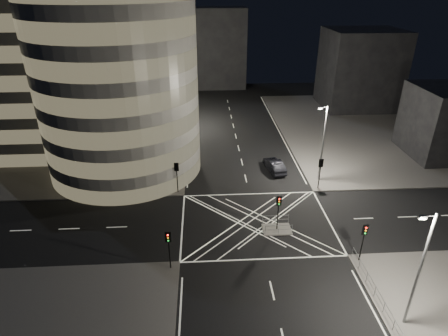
{
  "coord_description": "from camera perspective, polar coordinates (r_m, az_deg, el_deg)",
  "views": [
    {
      "loc": [
        -5.51,
        -33.39,
        23.74
      ],
      "look_at": [
        -3.06,
        7.37,
        3.0
      ],
      "focal_mm": 30.0,
      "sensor_mm": 36.0,
      "label": 1
    }
  ],
  "objects": [
    {
      "name": "office_block_rear",
      "position": [
        78.19,
        -16.27,
        16.65
      ],
      "size": [
        24.0,
        16.0,
        22.0
      ],
      "primitive_type": "cube",
      "color": "gray",
      "rests_on": "sidewalk_far_left"
    },
    {
      "name": "ground",
      "position": [
        41.34,
        4.9,
        -8.24
      ],
      "size": [
        120.0,
        120.0,
        0.0
      ],
      "primitive_type": "plane",
      "color": "black",
      "rests_on": "ground"
    },
    {
      "name": "traffic_signal_nl",
      "position": [
        33.93,
        -8.43,
        -11.28
      ],
      "size": [
        0.55,
        0.22,
        4.0
      ],
      "color": "black",
      "rests_on": "sidewalk_near_left"
    },
    {
      "name": "street_lamp_right_far",
      "position": [
        48.49,
        14.82,
        3.95
      ],
      "size": [
        1.25,
        0.25,
        10.0
      ],
      "color": "slate",
      "rests_on": "sidewalk_far_right"
    },
    {
      "name": "building_right_near",
      "position": [
        63.61,
        30.89,
        6.06
      ],
      "size": [
        10.0,
        10.0,
        10.0
      ],
      "primitive_type": "cube",
      "color": "black",
      "rests_on": "sidewalk_far_right"
    },
    {
      "name": "office_tower_curved",
      "position": [
        55.42,
        -19.92,
        13.84
      ],
      "size": [
        30.0,
        29.0,
        27.2
      ],
      "color": "gray",
      "rests_on": "sidewalk_far_left"
    },
    {
      "name": "railing_island_south",
      "position": [
        39.34,
        8.35,
        -9.26
      ],
      "size": [
        2.8,
        0.06,
        1.1
      ],
      "primitive_type": "cube",
      "color": "slate",
      "rests_on": "central_island"
    },
    {
      "name": "sedan",
      "position": [
        51.76,
        7.7,
        0.39
      ],
      "size": [
        2.61,
        5.26,
        1.66
      ],
      "primitive_type": "imported",
      "rotation": [
        0.0,
        0.0,
        3.32
      ],
      "color": "black",
      "rests_on": "ground"
    },
    {
      "name": "railing_near_right",
      "position": [
        34.24,
        22.59,
        -17.97
      ],
      "size": [
        0.06,
        11.7,
        1.1
      ],
      "primitive_type": "cube",
      "color": "slate",
      "rests_on": "sidewalk_near_right"
    },
    {
      "name": "traffic_signal_island",
      "position": [
        38.82,
        8.31,
        -5.84
      ],
      "size": [
        0.55,
        0.22,
        4.0
      ],
      "color": "black",
      "rests_on": "central_island"
    },
    {
      "name": "street_lamp_right_near",
      "position": [
        30.51,
        27.61,
        -13.37
      ],
      "size": [
        1.25,
        0.25,
        10.0
      ],
      "color": "slate",
      "rests_on": "sidewalk_near_right"
    },
    {
      "name": "traffic_signal_fr",
      "position": [
        47.47,
        14.48,
        -0.02
      ],
      "size": [
        0.55,
        0.22,
        4.0
      ],
      "color": "black",
      "rests_on": "sidewalk_far_right"
    },
    {
      "name": "building_far_end",
      "position": [
        92.58,
        -2.59,
        17.74
      ],
      "size": [
        18.0,
        8.0,
        18.0
      ],
      "primitive_type": "cube",
      "color": "black",
      "rests_on": "ground"
    },
    {
      "name": "tree_b",
      "position": [
        52.03,
        -8.77,
        5.82
      ],
      "size": [
        5.15,
        5.15,
        8.1
      ],
      "color": "black",
      "rests_on": "sidewalk_far_left"
    },
    {
      "name": "tree_e",
      "position": [
        69.24,
        -7.58,
        10.74
      ],
      "size": [
        4.08,
        4.08,
        6.92
      ],
      "color": "black",
      "rests_on": "sidewalk_far_left"
    },
    {
      "name": "sidewalk_far_right",
      "position": [
        73.47,
        24.92,
        5.57
      ],
      "size": [
        42.0,
        42.0,
        0.15
      ],
      "primitive_type": "cube",
      "color": "#595653",
      "rests_on": "ground"
    },
    {
      "name": "tree_a",
      "position": [
        46.81,
        -9.26,
        2.32
      ],
      "size": [
        4.4,
        4.4,
        6.91
      ],
      "color": "black",
      "rests_on": "sidewalk_far_left"
    },
    {
      "name": "building_right_far",
      "position": [
        81.47,
        20.0,
        13.98
      ],
      "size": [
        14.0,
        12.0,
        15.0
      ],
      "primitive_type": "cube",
      "color": "black",
      "rests_on": "sidewalk_far_right"
    },
    {
      "name": "street_lamp_left_far",
      "position": [
        66.07,
        -6.84,
        10.74
      ],
      "size": [
        1.25,
        0.25,
        10.0
      ],
      "color": "slate",
      "rests_on": "sidewalk_far_left"
    },
    {
      "name": "tree_d",
      "position": [
        63.37,
        -7.92,
        9.65
      ],
      "size": [
        4.74,
        4.74,
        7.77
      ],
      "color": "black",
      "rests_on": "sidewalk_far_left"
    },
    {
      "name": "tree_c",
      "position": [
        57.75,
        -8.29,
        7.69
      ],
      "size": [
        4.1,
        4.1,
        7.2
      ],
      "color": "black",
      "rests_on": "sidewalk_far_left"
    },
    {
      "name": "street_lamp_left_near",
      "position": [
        49.06,
        -7.82,
        4.89
      ],
      "size": [
        1.25,
        0.25,
        10.0
      ],
      "color": "slate",
      "rests_on": "sidewalk_far_left"
    },
    {
      "name": "sidewalk_far_left",
      "position": [
        68.98,
        -23.19,
        4.62
      ],
      "size": [
        42.0,
        42.0,
        0.15
      ],
      "primitive_type": "cube",
      "color": "#595653",
      "rests_on": "ground"
    },
    {
      "name": "traffic_signal_nr",
      "position": [
        36.68,
        20.54,
        -9.67
      ],
      "size": [
        0.55,
        0.22,
        4.0
      ],
      "color": "black",
      "rests_on": "sidewalk_near_right"
    },
    {
      "name": "railing_island_north",
      "position": [
        40.77,
        7.86,
        -7.78
      ],
      "size": [
        2.8,
        0.06,
        1.1
      ],
      "primitive_type": "cube",
      "color": "slate",
      "rests_on": "central_island"
    },
    {
      "name": "central_island",
      "position": [
        40.41,
        8.04,
        -9.23
      ],
      "size": [
        3.0,
        2.0,
        0.15
      ],
      "primitive_type": "cube",
      "color": "slate",
      "rests_on": "ground"
    },
    {
      "name": "traffic_signal_fl",
      "position": [
        45.38,
        -7.21,
        -0.62
      ],
      "size": [
        0.55,
        0.22,
        4.0
      ],
      "color": "black",
      "rests_on": "sidewalk_far_left"
    }
  ]
}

